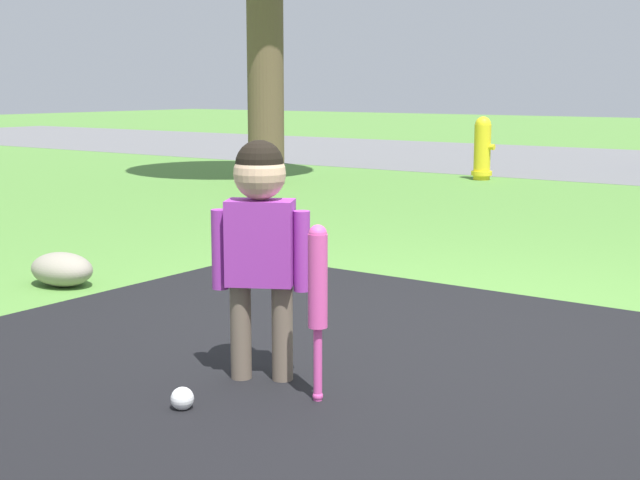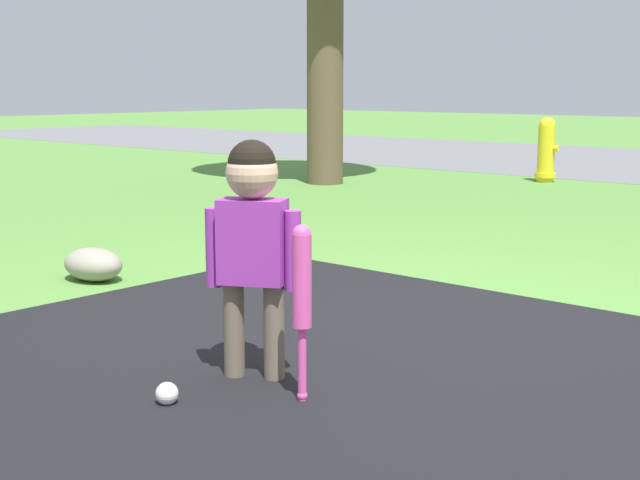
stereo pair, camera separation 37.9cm
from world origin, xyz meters
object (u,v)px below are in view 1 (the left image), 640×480
(child, at_px, (260,227))
(baseball_bat, at_px, (318,288))
(sports_ball, at_px, (182,399))
(fire_hydrant, at_px, (482,149))

(child, relative_size, baseball_bat, 1.43)
(baseball_bat, height_order, sports_ball, baseball_bat)
(baseball_bat, bearing_deg, sports_ball, -133.99)
(baseball_bat, distance_m, fire_hydrant, 8.20)
(fire_hydrant, bearing_deg, child, -70.80)
(child, xyz_separation_m, baseball_bat, (0.33, -0.07, -0.19))
(baseball_bat, bearing_deg, child, 167.66)
(baseball_bat, xyz_separation_m, fire_hydrant, (-2.97, 7.65, -0.05))
(child, relative_size, fire_hydrant, 1.22)
(child, bearing_deg, fire_hydrant, 80.51)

